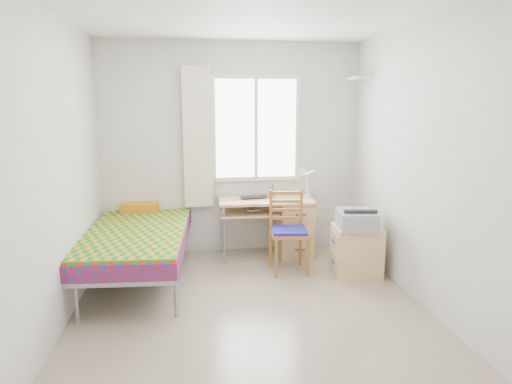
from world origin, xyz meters
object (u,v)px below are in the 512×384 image
desk (290,224)px  chair (289,226)px  bed (139,234)px  printer (357,219)px  cabinet (356,251)px

desk → chair: (-0.12, -0.52, 0.12)m
bed → chair: (1.65, -0.07, 0.05)m
bed → desk: bearing=17.7°
bed → printer: (2.33, -0.36, 0.18)m
bed → cabinet: 2.38m
desk → cabinet: 0.97m
cabinet → bed: bearing=177.6°
cabinet → chair: bearing=165.6°
chair → cabinet: bearing=-13.3°
bed → cabinet: (2.35, -0.33, -0.19)m
chair → cabinet: chair is taller
bed → printer: 2.36m
printer → cabinet: bearing=60.3°
cabinet → printer: bearing=-122.0°
chair → cabinet: 0.78m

